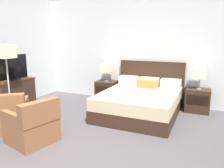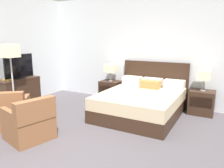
% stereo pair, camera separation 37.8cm
% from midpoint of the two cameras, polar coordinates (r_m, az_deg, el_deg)
% --- Properties ---
extents(ground_plane, '(9.64, 9.64, 0.00)m').
position_cam_midpoint_polar(ground_plane, '(3.53, -10.16, -17.52)').
color(ground_plane, '#4C474C').
extents(wall_back, '(6.74, 0.06, 2.84)m').
position_cam_midpoint_polar(wall_back, '(5.95, 9.39, 8.83)').
color(wall_back, silver).
rests_on(wall_back, ground).
extents(wall_left, '(0.06, 5.01, 2.84)m').
position_cam_midpoint_polar(wall_left, '(6.03, -23.97, 8.01)').
color(wall_left, silver).
rests_on(wall_left, ground).
extents(bed, '(1.70, 2.01, 1.13)m').
position_cam_midpoint_polar(bed, '(5.05, 9.90, -4.64)').
color(bed, '#332116').
rests_on(bed, ground).
extents(nightstand_left, '(0.55, 0.44, 0.55)m').
position_cam_midpoint_polar(nightstand_left, '(6.13, 1.40, -1.76)').
color(nightstand_left, '#332116').
rests_on(nightstand_left, ground).
extents(nightstand_right, '(0.55, 0.44, 0.55)m').
position_cam_midpoint_polar(nightstand_right, '(5.50, 24.19, -4.42)').
color(nightstand_right, '#332116').
rests_on(nightstand_right, ground).
extents(table_lamp_left, '(0.28, 0.28, 0.47)m').
position_cam_midpoint_polar(table_lamp_left, '(6.01, 1.43, 4.11)').
color(table_lamp_left, '#B7B7BC').
rests_on(table_lamp_left, nightstand_left).
extents(table_lamp_right, '(0.28, 0.28, 0.47)m').
position_cam_midpoint_polar(table_lamp_right, '(5.37, 24.76, 2.09)').
color(table_lamp_right, '#B7B7BC').
rests_on(table_lamp_right, nightstand_right).
extents(dresser, '(0.51, 1.03, 0.74)m').
position_cam_midpoint_polar(dresser, '(5.91, -21.58, -2.07)').
color(dresser, '#332116').
rests_on(dresser, ground).
extents(tv, '(0.18, 0.82, 0.59)m').
position_cam_midpoint_polar(tv, '(5.85, -21.43, 4.25)').
color(tv, black).
rests_on(tv, dresser).
extents(book_red_cover, '(0.22, 0.18, 0.03)m').
position_cam_midpoint_polar(book_red_cover, '(5.70, -23.90, 1.07)').
color(book_red_cover, gold).
rests_on(book_red_cover, dresser).
extents(armchair_by_window, '(0.96, 0.96, 0.76)m').
position_cam_midpoint_polar(armchair_by_window, '(4.65, -23.12, -7.09)').
color(armchair_by_window, brown).
rests_on(armchair_by_window, ground).
extents(armchair_companion, '(0.83, 0.83, 0.76)m').
position_cam_midpoint_polar(armchair_companion, '(3.99, -18.12, -9.85)').
color(armchair_companion, brown).
rests_on(armchair_companion, ground).
extents(floor_lamp, '(0.32, 0.32, 1.60)m').
position_cam_midpoint_polar(floor_lamp, '(5.23, -23.20, 6.70)').
color(floor_lamp, '#B7B7BC').
rests_on(floor_lamp, ground).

